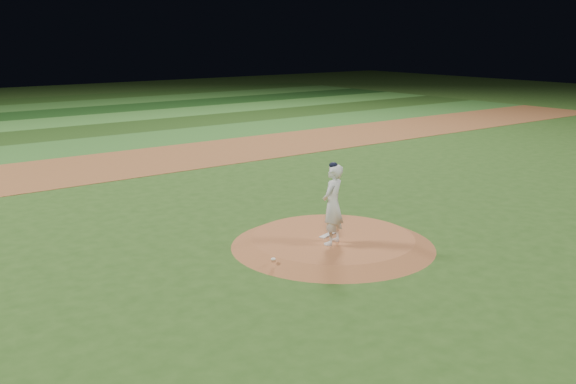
{
  "coord_description": "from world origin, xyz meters",
  "views": [
    {
      "loc": [
        -10.94,
        -12.41,
        5.59
      ],
      "look_at": [
        0.0,
        2.0,
        1.1
      ],
      "focal_mm": 40.0,
      "sensor_mm": 36.0,
      "label": 1
    }
  ],
  "objects_px": {
    "pitchers_mound": "(333,241)",
    "rosin_bag": "(273,259)",
    "pitcher_on_mound": "(333,204)",
    "pitching_rubber": "(328,235)"
  },
  "relations": [
    {
      "from": "pitchers_mound",
      "to": "rosin_bag",
      "type": "height_order",
      "value": "rosin_bag"
    },
    {
      "from": "pitchers_mound",
      "to": "rosin_bag",
      "type": "distance_m",
      "value": 2.43
    },
    {
      "from": "rosin_bag",
      "to": "pitcher_on_mound",
      "type": "xyz_separation_m",
      "value": [
        1.97,
        0.1,
        1.03
      ]
    },
    {
      "from": "pitchers_mound",
      "to": "pitcher_on_mound",
      "type": "relative_size",
      "value": 2.54
    },
    {
      "from": "rosin_bag",
      "to": "pitcher_on_mound",
      "type": "bearing_deg",
      "value": 2.98
    },
    {
      "from": "pitching_rubber",
      "to": "rosin_bag",
      "type": "height_order",
      "value": "rosin_bag"
    },
    {
      "from": "pitchers_mound",
      "to": "rosin_bag",
      "type": "xyz_separation_m",
      "value": [
        -2.37,
        -0.53,
        0.16
      ]
    },
    {
      "from": "rosin_bag",
      "to": "pitcher_on_mound",
      "type": "height_order",
      "value": "pitcher_on_mound"
    },
    {
      "from": "rosin_bag",
      "to": "pitchers_mound",
      "type": "bearing_deg",
      "value": 12.58
    },
    {
      "from": "pitchers_mound",
      "to": "pitching_rubber",
      "type": "xyz_separation_m",
      "value": [
        -0.03,
        0.17,
        0.14
      ]
    }
  ]
}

